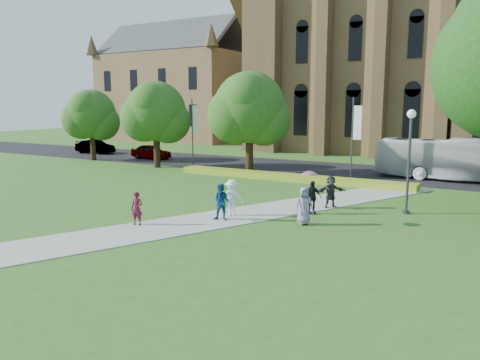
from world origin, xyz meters
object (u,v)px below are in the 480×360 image
Objects in this scene: tour_coach at (455,159)px; car_1 at (95,147)px; pedestrian_0 at (137,208)px; streetlamp at (410,149)px; car_0 at (151,152)px; car_2 at (96,147)px.

tour_coach reaches higher than car_1.
tour_coach is 7.28× the size of pedestrian_0.
streetlamp is 13.59m from pedestrian_0.
streetlamp is 0.47× the size of tour_coach.
car_0 reaches higher than car_2.
car_2 is (-36.57, 13.54, -2.60)m from streetlamp.
car_0 is 9.43m from car_2.
car_2 is 34.45m from pedestrian_0.
car_2 is at bearing 90.82° from tour_coach.
tour_coach is 37.12m from car_1.
car_1 is at bearing -134.90° from car_2.
pedestrian_0 reaches higher than car_1.
tour_coach is (0.98, 12.55, -1.73)m from streetlamp.
car_2 is at bearing 79.67° from car_0.
tour_coach is 2.58× the size of car_0.
streetlamp is at bearing 177.88° from tour_coach.
car_1 is 3.02× the size of pedestrian_0.
tour_coach is 2.41× the size of car_1.
tour_coach reaches higher than car_0.
car_1 is (-37.11, 0.52, -0.79)m from tour_coach.
car_0 is 8.94m from car_1.
car_2 is at bearing 125.79° from pedestrian_0.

